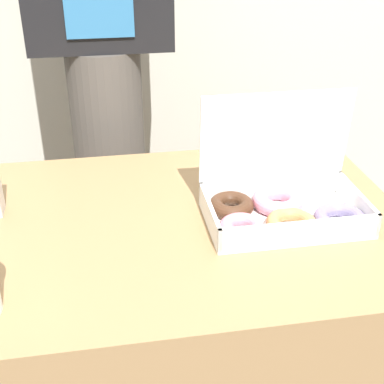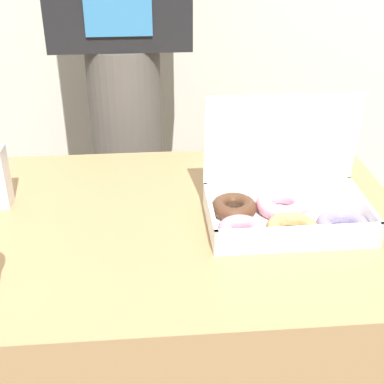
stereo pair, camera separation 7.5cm
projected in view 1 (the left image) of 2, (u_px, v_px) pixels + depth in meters
The scene contains 3 objects.
table at pixel (181, 346), 1.26m from camera, with size 0.93×0.67×0.70m.
donut_box at pixel (280, 202), 1.07m from camera, with size 0.33×0.23×0.24m.
person_customer at pixel (100, 25), 1.46m from camera, with size 0.39×0.23×1.74m.
Camera 1 is at (-0.13, -0.92, 1.27)m, focal length 50.00 mm.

